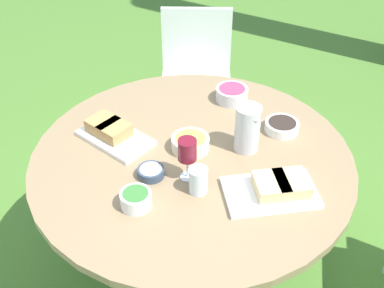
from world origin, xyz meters
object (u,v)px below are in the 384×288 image
at_px(water_pitcher, 247,128).
at_px(wine_glass, 187,151).
at_px(chair_far_back, 196,70).
at_px(dining_table, 192,173).

relative_size(water_pitcher, wine_glass, 1.13).
xyz_separation_m(chair_far_back, wine_glass, (1.05, -0.75, 0.38)).
relative_size(chair_far_back, water_pitcher, 4.33).
bearing_deg(water_pitcher, wine_glass, -86.62).
xyz_separation_m(water_pitcher, wine_glass, (0.02, -0.31, 0.03)).
height_order(dining_table, water_pitcher, water_pitcher).
height_order(dining_table, wine_glass, wine_glass).
bearing_deg(wine_glass, water_pitcher, 93.38).
height_order(chair_far_back, water_pitcher, water_pitcher).
distance_m(dining_table, wine_glass, 0.27).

